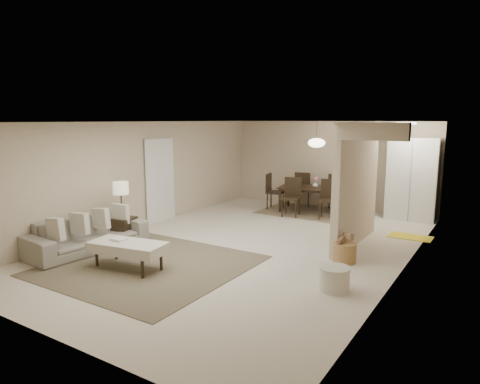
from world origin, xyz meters
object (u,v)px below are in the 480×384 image
Objects in this scene: dining_table at (315,200)px; round_pouf at (335,279)px; pantry_cabinet at (412,179)px; wicker_basket at (345,253)px; side_table at (123,229)px; ottoman_bench at (128,247)px; sofa at (88,234)px.

round_pouf is at bearing -75.58° from dining_table.
pantry_cabinet is 4.25m from wicker_basket.
dining_table is (2.31, 4.89, 0.09)m from side_table.
ottoman_bench is 2.74× the size of side_table.
dining_table is at bearing 71.71° from ottoman_bench.
dining_table reaches higher than sofa.
ottoman_bench is 3.37× the size of wicker_basket.
sofa is at bearing -93.41° from side_table.
side_table is (0.05, 0.84, -0.08)m from sofa.
wicker_basket is 4.26m from dining_table.
dining_table is at bearing 119.61° from wicker_basket.
wicker_basket is at bearing 15.07° from side_table.
sofa is 1.46m from ottoman_bench.
wicker_basket is (3.04, 2.33, -0.20)m from ottoman_bench.
dining_table reaches higher than side_table.
sofa reaches higher than side_table.
round_pouf is at bearing -90.37° from pantry_cabinet.
ottoman_bench is 3.02× the size of round_pouf.
pantry_cabinet is 2.58m from dining_table.
dining_table is at bearing 115.47° from round_pouf.
ottoman_bench is at bearing -117.51° from pantry_cabinet.
sofa is 0.84m from side_table.
dining_table is (-2.40, 5.04, 0.17)m from round_pouf.
wicker_basket is at bearing -94.61° from pantry_cabinet.
ottoman_bench is (1.43, -0.30, 0.04)m from sofa.
pantry_cabinet reaches higher than round_pouf.
dining_table reaches higher than round_pouf.
round_pouf is at bearing 6.98° from ottoman_bench.
side_table reaches higher than wicker_basket.
pantry_cabinet reaches higher than side_table.
sofa reaches higher than wicker_basket.
side_table is (-1.38, 1.14, -0.12)m from ottoman_bench.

